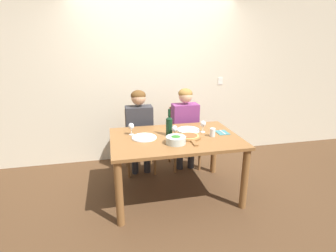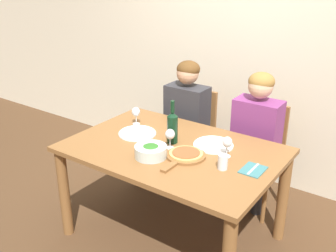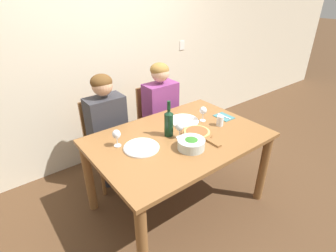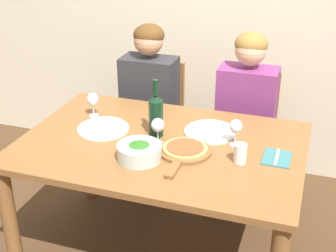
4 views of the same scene
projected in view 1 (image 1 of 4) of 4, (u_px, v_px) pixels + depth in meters
ground_plane at (175, 193)px, 3.39m from camera, size 40.00×40.00×0.00m
back_wall at (156, 76)px, 4.18m from camera, size 10.00×0.06×2.70m
dining_table at (175, 146)px, 3.19m from camera, size 1.54×1.04×0.78m
chair_left at (139, 138)px, 3.94m from camera, size 0.42×0.42×0.92m
chair_right at (183, 134)px, 4.08m from camera, size 0.42×0.42×0.92m
person_woman at (139, 124)px, 3.76m from camera, size 0.47×0.51×1.23m
person_man at (185, 121)px, 3.90m from camera, size 0.47×0.51×1.23m
wine_bottle at (169, 125)px, 3.17m from camera, size 0.08×0.08×0.33m
broccoli_bowl at (176, 140)px, 2.94m from camera, size 0.23×0.23×0.09m
dinner_plate_left at (144, 137)px, 3.11m from camera, size 0.30×0.30×0.02m
dinner_plate_right at (188, 130)px, 3.38m from camera, size 0.30×0.30×0.02m
pizza_on_board at (189, 137)px, 3.11m from camera, size 0.28×0.42×0.04m
wine_glass_left at (131, 127)px, 3.20m from camera, size 0.07×0.07×0.15m
wine_glass_right at (203, 124)px, 3.29m from camera, size 0.07×0.07×0.15m
wine_glass_centre at (175, 129)px, 3.10m from camera, size 0.07×0.07×0.15m
water_tumbler at (213, 132)px, 3.16m from camera, size 0.07×0.07×0.10m
fork_on_napkin at (222, 132)px, 3.30m from camera, size 0.14×0.18×0.01m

